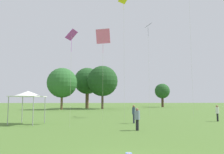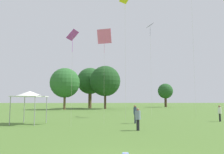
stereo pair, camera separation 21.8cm
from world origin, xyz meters
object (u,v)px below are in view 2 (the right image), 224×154
canopy_tent (30,94)px  kite_2 (104,37)px  distant_tree_1 (165,91)px  distant_tree_3 (65,83)px  distant_tree_2 (105,81)px  kite_4 (150,29)px  person_standing_2 (138,117)px  person_standing_4 (220,112)px  person_standing_0 (135,112)px  distant_tree_0 (90,81)px  kite_0 (73,37)px  kite_1 (125,3)px

canopy_tent → kite_2: 8.80m
distant_tree_1 → distant_tree_3: 31.93m
distant_tree_2 → kite_4: bearing=-75.6°
kite_2 → person_standing_2: bearing=-179.4°
person_standing_4 → canopy_tent: size_ratio=0.55×
person_standing_0 → kite_2: (-2.94, -0.05, 7.18)m
person_standing_2 → distant_tree_0: bearing=165.7°
person_standing_0 → person_standing_2: size_ratio=1.06×
person_standing_2 → person_standing_4: 11.20m
distant_tree_2 → kite_0: bearing=-95.3°
canopy_tent → distant_tree_0: bearing=84.8°
kite_2 → distant_tree_1: 49.32m
kite_0 → kite_2: size_ratio=0.90×
distant_tree_3 → person_standing_4: bearing=-54.1°
canopy_tent → kite_0: 6.71m
kite_4 → distant_tree_3: 26.43m
person_standing_0 → distant_tree_2: distant_tree_2 is taller
kite_2 → distant_tree_1: bearing=-49.5°
person_standing_4 → kite_4: 14.71m
kite_2 → distant_tree_2: 32.90m
person_standing_2 → distant_tree_2: size_ratio=0.15×
kite_0 → distant_tree_2: (3.28, 35.14, -0.75)m
canopy_tent → distant_tree_3: bearing=93.6°
kite_0 → kite_4: kite_4 is taller
person_standing_0 → person_standing_2: bearing=87.8°
distant_tree_1 → kite_4: bearing=-109.1°
kite_0 → distant_tree_2: bearing=-120.7°
person_standing_0 → canopy_tent: (-9.80, -0.18, 1.68)m
kite_1 → kite_2: bearing=12.1°
person_standing_2 → kite_4: kite_4 is taller
distant_tree_2 → kite_2: bearing=-90.9°
distant_tree_3 → distant_tree_1: bearing=29.0°
kite_0 → distant_tree_0: size_ratio=0.76×
person_standing_0 → distant_tree_2: 33.40m
distant_tree_0 → distant_tree_3: (-5.36, -7.56, -1.07)m
kite_0 → kite_1: size_ratio=0.64×
person_standing_0 → kite_0: size_ratio=0.21×
distant_tree_3 → kite_1: bearing=-69.9°
distant_tree_1 → kite_0: bearing=-114.7°
person_standing_2 → kite_2: (-2.42, 4.71, 7.27)m
canopy_tent → kite_2: (6.86, 0.12, 5.50)m
person_standing_2 → kite_2: bearing=-175.1°
kite_1 → kite_4: size_ratio=0.97×
person_standing_2 → distant_tree_1: (16.70, 50.05, 3.89)m
person_standing_4 → kite_0: (-14.56, -3.64, 6.57)m
kite_1 → distant_tree_2: (-1.52, 32.64, -5.05)m
canopy_tent → kite_1: bearing=2.2°
person_standing_4 → distant_tree_2: 33.96m
canopy_tent → distant_tree_2: distant_tree_2 is taller
kite_1 → distant_tree_1: bearing=-104.8°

